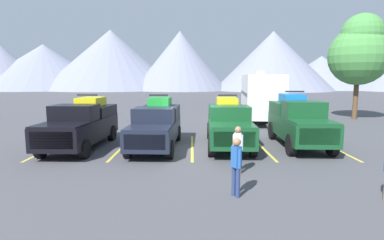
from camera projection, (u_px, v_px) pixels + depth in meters
name	position (u px, v px, depth m)	size (l,w,h in m)	color
ground_plane	(192.00, 150.00, 14.25)	(240.00, 240.00, 0.00)	#47474C
pickup_truck_a	(82.00, 124.00, 14.75)	(2.34, 5.70, 2.54)	black
pickup_truck_b	(156.00, 124.00, 14.74)	(2.23, 5.60, 2.53)	black
pickup_truck_c	(228.00, 123.00, 15.11)	(2.26, 5.91, 2.50)	#144723
pickup_truck_d	(298.00, 121.00, 15.06)	(2.22, 5.44, 2.70)	#144723
lot_stripe_a	(53.00, 147.00, 14.88)	(0.12, 5.50, 0.01)	gold
lot_stripe_b	(122.00, 147.00, 14.88)	(0.12, 5.50, 0.01)	gold
lot_stripe_c	(192.00, 147.00, 14.88)	(0.12, 5.50, 0.01)	gold
lot_stripe_d	(262.00, 147.00, 14.88)	(0.12, 5.50, 0.01)	gold
lot_stripe_e	(331.00, 147.00, 14.88)	(0.12, 5.50, 0.01)	gold
camper_trailer_a	(261.00, 95.00, 23.15)	(3.30, 8.23, 3.90)	white
person_a	(238.00, 147.00, 10.64)	(0.35, 0.27, 1.68)	#726047
person_c	(236.00, 163.00, 8.54)	(0.30, 0.33, 1.69)	navy
tree_a	(359.00, 51.00, 24.33)	(4.68, 4.68, 8.40)	brown
mountain_ridge	(184.00, 63.00, 90.13)	(152.87, 49.47, 17.96)	gray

